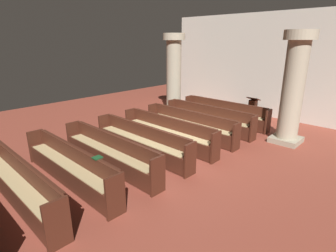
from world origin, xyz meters
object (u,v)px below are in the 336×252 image
Objects in this scene: hymn_book at (97,158)px; pew_row_1 at (208,117)px; pew_row_5 at (109,151)px; pew_row_6 at (69,164)px; pew_row_0 at (224,112)px; pew_row_7 at (17,182)px; pew_row_4 at (141,140)px; lectern at (252,112)px; pillar_aisle_side at (293,87)px; pew_row_2 at (189,123)px; pillar_far_side at (174,73)px; pew_row_3 at (167,131)px.

pew_row_1 is at bearing 100.22° from hymn_book.
pew_row_5 is 1.00× the size of pew_row_6.
pew_row_7 is at bearing -90.00° from pew_row_0.
pew_row_1 is at bearing -90.00° from pew_row_0.
pew_row_4 is 3.56× the size of lectern.
pew_row_6 is 7.13m from pillar_aisle_side.
lectern reaches higher than pew_row_6.
pew_row_0 is at bearing 90.00° from pew_row_4.
pew_row_6 is at bearing 90.00° from pew_row_7.
pew_row_2 and pew_row_6 have the same top height.
lectern is (3.49, 1.13, -1.44)m from pillar_far_side.
pew_row_1 is at bearing 90.00° from pew_row_5.
pew_row_4 is 20.40× the size of hymn_book.
lectern is (0.78, 6.67, -0.04)m from pew_row_5.
pew_row_4 is 5.16m from pillar_aisle_side.
hymn_book is (3.70, -6.49, -0.97)m from pillar_far_side.
hymn_book is at bearing -60.30° from pillar_far_side.
pillar_aisle_side reaches higher than pew_row_6.
pew_row_6 is at bearing -90.00° from pew_row_1.
pew_row_3 is 1.06× the size of pillar_aisle_side.
lectern is at bearing 85.02° from pew_row_7.
pew_row_3 is 20.40× the size of hymn_book.
pew_row_6 is (0.00, -3.43, 0.00)m from pew_row_3.
pew_row_0 is at bearing 98.49° from hymn_book.
pillar_aisle_side reaches higher than pew_row_0.
pillar_aisle_side is (2.76, 6.43, 1.40)m from pew_row_6.
pillar_aisle_side is at bearing -8.98° from pew_row_0.
pew_row_7 is 8.99m from lectern.
pillar_aisle_side is (2.76, 2.99, 1.40)m from pew_row_3.
pew_row_1 and pew_row_5 have the same top height.
pew_row_1 is at bearing 90.00° from pew_row_2.
pillar_far_side reaches higher than pew_row_6.
pew_row_0 is 1.23m from lectern.
pew_row_1 and pew_row_3 have the same top height.
lectern reaches higher than pew_row_5.
pew_row_3 is at bearing -90.00° from pew_row_1.
pillar_far_side reaches higher than pew_row_1.
lectern is at bearing 17.90° from pillar_far_side.
pew_row_6 is at bearing -90.00° from pew_row_3.
pew_row_4 is 1.14m from pew_row_5.
pew_row_3 is 4.30m from pillar_aisle_side.
pew_row_0 is 3.12m from pillar_aisle_side.
pillar_aisle_side is 19.29× the size of hymn_book.
pew_row_0 and pew_row_7 have the same top height.
pew_row_7 is 8.40m from pillar_far_side.
pew_row_5 is 3.56× the size of lectern.
pew_row_4 is 5.35m from pillar_far_side.
lectern reaches higher than pew_row_3.
pew_row_5 is at bearing -90.00° from pew_row_0.
pillar_aisle_side is at bearing -2.74° from pillar_far_side.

